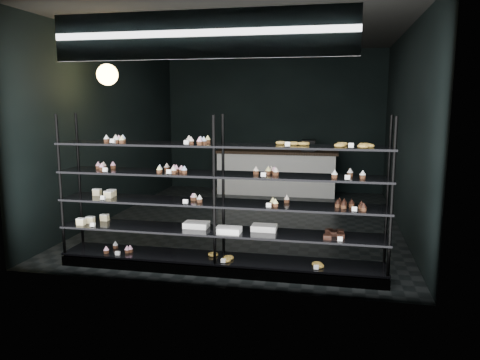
# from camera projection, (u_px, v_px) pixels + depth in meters

# --- Properties ---
(room) EXTENTS (5.01, 6.01, 3.20)m
(room) POSITION_uv_depth(u_px,v_px,m) (250.00, 129.00, 7.90)
(room) COLOR black
(room) RESTS_ON ground
(display_shelf) EXTENTS (4.00, 0.50, 1.91)m
(display_shelf) POSITION_uv_depth(u_px,v_px,m) (217.00, 221.00, 5.68)
(display_shelf) COLOR black
(display_shelf) RESTS_ON room
(signage) EXTENTS (3.30, 0.05, 0.50)m
(signage) POSITION_uv_depth(u_px,v_px,m) (199.00, 34.00, 4.88)
(signage) COLOR #0D1D45
(signage) RESTS_ON room
(pendant_lamp) EXTENTS (0.31, 0.31, 0.88)m
(pendant_lamp) POSITION_uv_depth(u_px,v_px,m) (107.00, 75.00, 6.88)
(pendant_lamp) COLOR black
(pendant_lamp) RESTS_ON room
(service_counter) EXTENTS (2.70, 0.65, 1.23)m
(service_counter) POSITION_uv_depth(u_px,v_px,m) (277.00, 172.00, 10.46)
(service_counter) COLOR silver
(service_counter) RESTS_ON room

